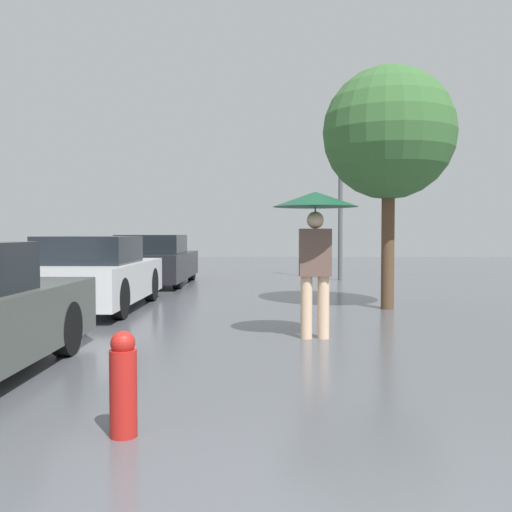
% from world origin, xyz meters
% --- Properties ---
extents(pedestrian, '(1.09, 1.09, 1.88)m').
position_xyz_m(pedestrian, '(0.35, 5.05, 1.50)').
color(pedestrian, beige).
rests_on(pedestrian, ground_plane).
extents(parked_car_middle, '(1.72, 3.92, 1.30)m').
position_xyz_m(parked_car_middle, '(-3.34, 7.81, 0.61)').
color(parked_car_middle, silver).
rests_on(parked_car_middle, ground_plane).
extents(parked_car_farthest, '(1.84, 4.14, 1.30)m').
position_xyz_m(parked_car_farthest, '(-3.24, 12.76, 0.60)').
color(parked_car_farthest, black).
rests_on(parked_car_farthest, ground_plane).
extents(tree, '(2.32, 2.32, 4.27)m').
position_xyz_m(tree, '(1.88, 7.91, 3.09)').
color(tree, brown).
rests_on(tree, ground_plane).
extents(street_lamp, '(0.31, 0.31, 5.13)m').
position_xyz_m(street_lamp, '(1.85, 14.13, 3.15)').
color(street_lamp, '#515456').
rests_on(street_lamp, ground_plane).
extents(fire_hydrant, '(0.18, 0.18, 0.71)m').
position_xyz_m(fire_hydrant, '(-1.22, 1.50, 0.35)').
color(fire_hydrant, '#B21E19').
rests_on(fire_hydrant, ground_plane).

